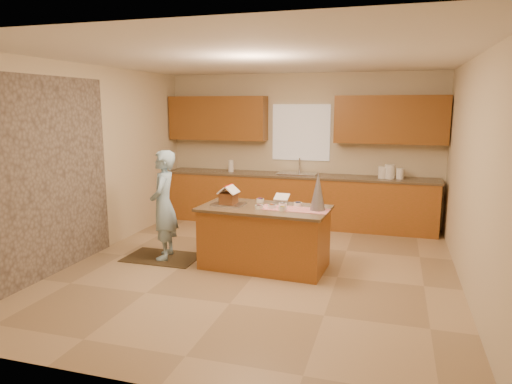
# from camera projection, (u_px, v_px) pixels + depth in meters

# --- Properties ---
(floor) EXTENTS (5.50, 5.50, 0.00)m
(floor) POSITION_uv_depth(u_px,v_px,m) (259.00, 269.00, 6.17)
(floor) COLOR tan
(floor) RESTS_ON ground
(ceiling) EXTENTS (5.50, 5.50, 0.00)m
(ceiling) POSITION_uv_depth(u_px,v_px,m) (259.00, 58.00, 5.67)
(ceiling) COLOR silver
(ceiling) RESTS_ON floor
(wall_back) EXTENTS (5.50, 5.50, 0.00)m
(wall_back) POSITION_uv_depth(u_px,v_px,m) (301.00, 149.00, 8.51)
(wall_back) COLOR beige
(wall_back) RESTS_ON floor
(wall_front) EXTENTS (5.50, 5.50, 0.00)m
(wall_front) POSITION_uv_depth(u_px,v_px,m) (152.00, 217.00, 3.33)
(wall_front) COLOR beige
(wall_front) RESTS_ON floor
(wall_left) EXTENTS (5.50, 5.50, 0.00)m
(wall_left) POSITION_uv_depth(u_px,v_px,m) (91.00, 161.00, 6.62)
(wall_left) COLOR beige
(wall_left) RESTS_ON floor
(wall_right) EXTENTS (5.50, 5.50, 0.00)m
(wall_right) POSITION_uv_depth(u_px,v_px,m) (473.00, 177.00, 5.22)
(wall_right) COLOR beige
(wall_right) RESTS_ON floor
(stone_accent) EXTENTS (0.00, 2.50, 2.50)m
(stone_accent) POSITION_uv_depth(u_px,v_px,m) (53.00, 177.00, 5.88)
(stone_accent) COLOR gray
(stone_accent) RESTS_ON wall_left
(window_curtain) EXTENTS (1.05, 0.03, 1.00)m
(window_curtain) POSITION_uv_depth(u_px,v_px,m) (301.00, 133.00, 8.43)
(window_curtain) COLOR white
(window_curtain) RESTS_ON wall_back
(back_counter_base) EXTENTS (4.80, 0.60, 0.88)m
(back_counter_base) POSITION_uv_depth(u_px,v_px,m) (297.00, 201.00, 8.39)
(back_counter_base) COLOR #9F4D21
(back_counter_base) RESTS_ON floor
(back_counter_top) EXTENTS (4.85, 0.63, 0.04)m
(back_counter_top) POSITION_uv_depth(u_px,v_px,m) (297.00, 176.00, 8.31)
(back_counter_top) COLOR brown
(back_counter_top) RESTS_ON back_counter_base
(upper_cabinet_left) EXTENTS (1.85, 0.35, 0.80)m
(upper_cabinet_left) POSITION_uv_depth(u_px,v_px,m) (218.00, 118.00, 8.68)
(upper_cabinet_left) COLOR brown
(upper_cabinet_left) RESTS_ON wall_back
(upper_cabinet_right) EXTENTS (1.85, 0.35, 0.80)m
(upper_cabinet_right) POSITION_uv_depth(u_px,v_px,m) (391.00, 120.00, 7.80)
(upper_cabinet_right) COLOR brown
(upper_cabinet_right) RESTS_ON wall_back
(sink) EXTENTS (0.70, 0.45, 0.12)m
(sink) POSITION_uv_depth(u_px,v_px,m) (297.00, 176.00, 8.31)
(sink) COLOR silver
(sink) RESTS_ON back_counter_top
(faucet) EXTENTS (0.03, 0.03, 0.28)m
(faucet) POSITION_uv_depth(u_px,v_px,m) (300.00, 166.00, 8.45)
(faucet) COLOR silver
(faucet) RESTS_ON back_counter_top
(island_base) EXTENTS (1.65, 0.90, 0.79)m
(island_base) POSITION_uv_depth(u_px,v_px,m) (264.00, 239.00, 6.19)
(island_base) COLOR #9F4D21
(island_base) RESTS_ON floor
(island_top) EXTENTS (1.73, 0.97, 0.04)m
(island_top) POSITION_uv_depth(u_px,v_px,m) (264.00, 208.00, 6.11)
(island_top) COLOR brown
(island_top) RESTS_ON island_base
(table_runner) EXTENTS (0.91, 0.37, 0.01)m
(table_runner) POSITION_uv_depth(u_px,v_px,m) (294.00, 209.00, 5.97)
(table_runner) COLOR red
(table_runner) RESTS_ON island_top
(baking_tray) EXTENTS (0.43, 0.33, 0.02)m
(baking_tray) POSITION_uv_depth(u_px,v_px,m) (229.00, 204.00, 6.23)
(baking_tray) COLOR silver
(baking_tray) RESTS_ON island_top
(cookbook) EXTENTS (0.21, 0.16, 0.08)m
(cookbook) POSITION_uv_depth(u_px,v_px,m) (282.00, 197.00, 6.36)
(cookbook) COLOR white
(cookbook) RESTS_ON island_top
(tinsel_tree) EXTENTS (0.21, 0.21, 0.49)m
(tinsel_tree) POSITION_uv_depth(u_px,v_px,m) (318.00, 191.00, 5.87)
(tinsel_tree) COLOR silver
(tinsel_tree) RESTS_ON island_top
(rug) EXTENTS (1.03, 0.67, 0.01)m
(rug) POSITION_uv_depth(u_px,v_px,m) (162.00, 257.00, 6.63)
(rug) COLOR black
(rug) RESTS_ON floor
(boy) EXTENTS (0.50, 0.63, 1.52)m
(boy) POSITION_uv_depth(u_px,v_px,m) (164.00, 205.00, 6.47)
(boy) COLOR #93BBD1
(boy) RESTS_ON rug
(canister_a) EXTENTS (0.15, 0.15, 0.20)m
(canister_a) POSITION_uv_depth(u_px,v_px,m) (383.00, 172.00, 7.88)
(canister_a) COLOR white
(canister_a) RESTS_ON back_counter_top
(canister_b) EXTENTS (0.16, 0.16, 0.24)m
(canister_b) POSITION_uv_depth(u_px,v_px,m) (390.00, 172.00, 7.84)
(canister_b) COLOR white
(canister_b) RESTS_ON back_counter_top
(canister_c) EXTENTS (0.13, 0.13, 0.18)m
(canister_c) POSITION_uv_depth(u_px,v_px,m) (400.00, 174.00, 7.80)
(canister_c) COLOR white
(canister_c) RESTS_ON back_counter_top
(paper_towel) EXTENTS (0.10, 0.10, 0.22)m
(paper_towel) POSITION_uv_depth(u_px,v_px,m) (231.00, 166.00, 8.64)
(paper_towel) COLOR white
(paper_towel) RESTS_ON back_counter_top
(gingerbread_house) EXTENTS (0.26, 0.26, 0.25)m
(gingerbread_house) POSITION_uv_depth(u_px,v_px,m) (229.00, 197.00, 6.21)
(gingerbread_house) COLOR brown
(gingerbread_house) RESTS_ON baking_tray
(candy_bowls) EXTENTS (0.66, 0.53, 0.05)m
(candy_bowls) POSITION_uv_depth(u_px,v_px,m) (276.00, 205.00, 6.11)
(candy_bowls) COLOR gold
(candy_bowls) RESTS_ON island_top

